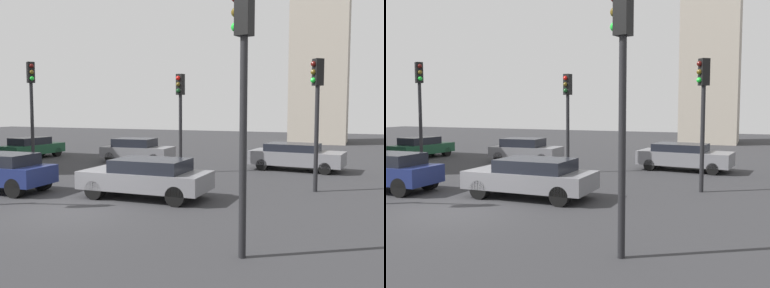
# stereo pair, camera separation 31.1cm
# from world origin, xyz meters

# --- Properties ---
(ground_plane) EXTENTS (87.91, 87.91, 0.00)m
(ground_plane) POSITION_xyz_m (0.00, 0.00, 0.00)
(ground_plane) COLOR #2D2D30
(traffic_light_0) EXTENTS (0.49, 0.38, 5.72)m
(traffic_light_0) POSITION_xyz_m (5.94, -2.21, 3.95)
(traffic_light_0) COLOR black
(traffic_light_0) RESTS_ON ground_plane
(traffic_light_1) EXTENTS (0.37, 0.48, 4.80)m
(traffic_light_1) POSITION_xyz_m (0.01, 8.57, 3.36)
(traffic_light_1) COLOR black
(traffic_light_1) RESTS_ON ground_plane
(traffic_light_3) EXTENTS (0.48, 0.45, 5.02)m
(traffic_light_3) POSITION_xyz_m (6.66, 5.99, 3.51)
(traffic_light_3) COLOR black
(traffic_light_3) RESTS_ON ground_plane
(traffic_light_4) EXTENTS (0.49, 0.44, 5.38)m
(traffic_light_4) POSITION_xyz_m (-6.73, 6.01, 3.74)
(traffic_light_4) COLOR black
(traffic_light_4) RESTS_ON ground_plane
(car_0) EXTENTS (1.98, 4.16, 1.32)m
(car_0) POSITION_xyz_m (-10.92, 10.73, 0.70)
(car_0) COLOR #19472D
(car_0) RESTS_ON ground_plane
(car_2) EXTENTS (4.55, 2.03, 1.41)m
(car_2) POSITION_xyz_m (1.21, 2.62, 0.76)
(car_2) COLOR slate
(car_2) RESTS_ON ground_plane
(car_4) EXTENTS (4.04, 1.93, 1.47)m
(car_4) POSITION_xyz_m (-4.53, 1.68, 0.79)
(car_4) COLOR navy
(car_4) RESTS_ON ground_plane
(car_5) EXTENTS (4.76, 2.45, 1.36)m
(car_5) POSITION_xyz_m (5.16, 11.50, 0.73)
(car_5) COLOR slate
(car_5) RESTS_ON ground_plane
(car_6) EXTENTS (4.13, 2.07, 1.37)m
(car_6) POSITION_xyz_m (-4.01, 11.61, 0.72)
(car_6) COLOR slate
(car_6) RESTS_ON ground_plane
(skyline_tower) EXTENTS (4.78, 4.78, 24.86)m
(skyline_tower) POSITION_xyz_m (4.58, 29.60, 12.43)
(skyline_tower) COLOR #A89E8E
(skyline_tower) RESTS_ON ground_plane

